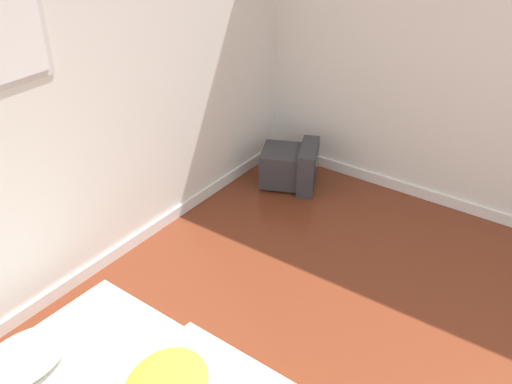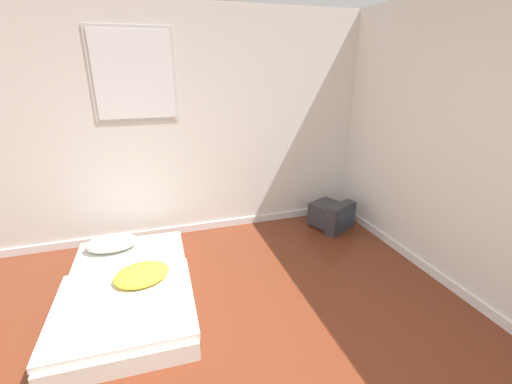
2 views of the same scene
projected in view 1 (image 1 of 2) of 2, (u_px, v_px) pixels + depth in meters
wall_back at (2, 109)px, 2.94m from camera, size 7.48×0.08×2.60m
crt_tv at (292, 166)px, 4.75m from camera, size 0.55×0.58×0.36m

